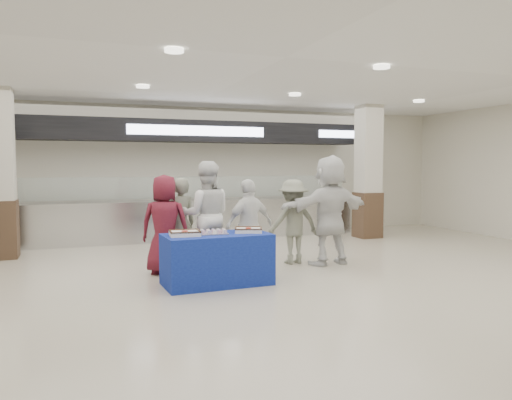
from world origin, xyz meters
name	(u,v)px	position (x,y,z in m)	size (l,w,h in m)	color
ground	(285,293)	(0.00, 0.00, 0.00)	(14.00, 14.00, 0.00)	beige
serving_line	(195,191)	(0.00, 5.40, 1.16)	(8.70, 0.85, 2.80)	silver
column_left	(0,178)	(-4.00, 4.20, 1.53)	(0.55, 0.55, 3.20)	#3A271A
column_right	(368,175)	(4.00, 4.20, 1.53)	(0.55, 0.55, 3.20)	#3A271A
display_table	(217,259)	(-0.75, 0.80, 0.38)	(1.55, 0.78, 0.75)	navy
sheet_cake_left	(185,233)	(-1.23, 0.77, 0.80)	(0.45, 0.36, 0.09)	white
sheet_cake_right	(248,230)	(-0.25, 0.81, 0.79)	(0.48, 0.42, 0.09)	white
cupcake_tray	(214,232)	(-0.79, 0.82, 0.78)	(0.42, 0.33, 0.06)	#A4A4A8
civilian_maroon	(165,224)	(-1.34, 1.80, 0.81)	(0.79, 0.51, 1.61)	maroon
soldier_a	(180,224)	(-1.04, 2.07, 0.78)	(0.57, 0.37, 1.55)	slate
chef_tall	(206,215)	(-0.61, 1.95, 0.91)	(0.89, 0.69, 1.83)	white
chef_short	(249,226)	(0.00, 1.48, 0.77)	(0.90, 0.37, 1.53)	white
soldier_b	(293,222)	(0.97, 1.88, 0.75)	(0.97, 0.56, 1.51)	slate
civilian_white	(330,210)	(1.53, 1.57, 0.97)	(1.80, 0.57, 1.94)	white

